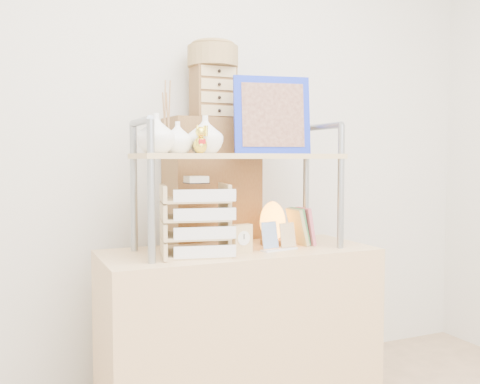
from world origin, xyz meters
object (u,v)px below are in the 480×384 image
object	(u,v)px
desk	(239,333)
salt_lamp	(272,223)
letter_tray	(196,224)
cabinet	(212,253)

from	to	relation	value
desk	salt_lamp	bearing A→B (deg)	17.16
letter_tray	salt_lamp	bearing A→B (deg)	15.63
desk	salt_lamp	xyz separation A→B (m)	(0.20, 0.06, 0.48)
desk	cabinet	bearing A→B (deg)	87.85
cabinet	letter_tray	distance (m)	0.53
letter_tray	salt_lamp	xyz separation A→B (m)	(0.41, 0.12, -0.03)
cabinet	desk	bearing A→B (deg)	-95.38
desk	letter_tray	world-z (taller)	letter_tray
cabinet	letter_tray	size ratio (longest dim) A/B	4.09
cabinet	salt_lamp	size ratio (longest dim) A/B	6.69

